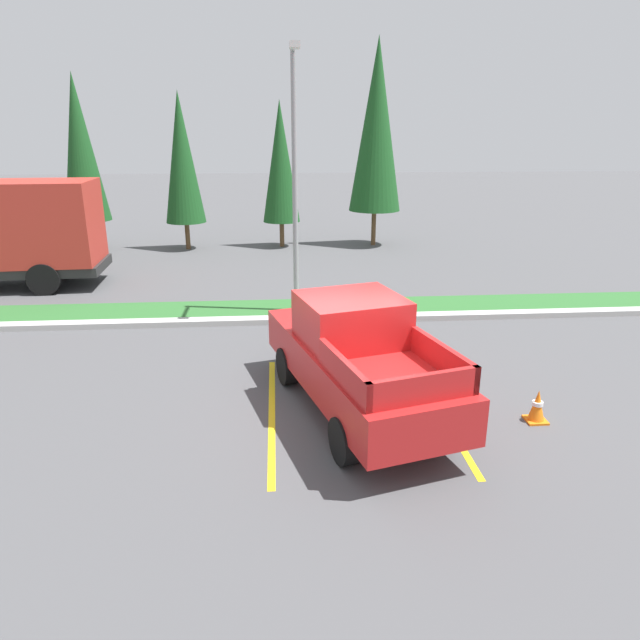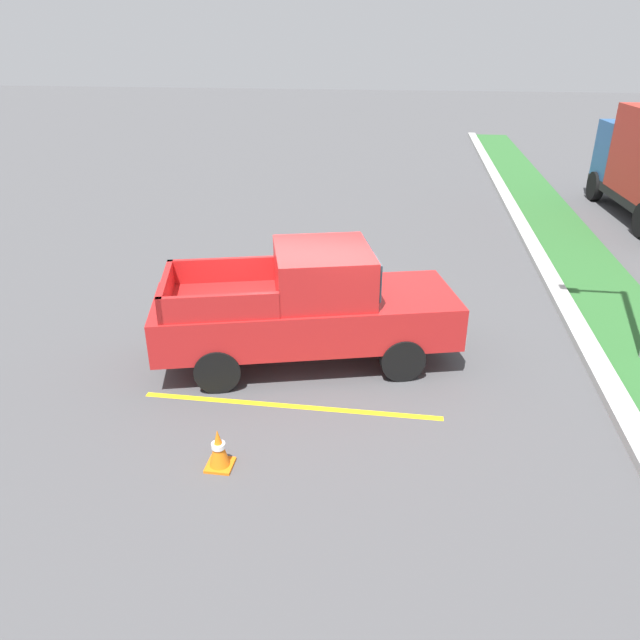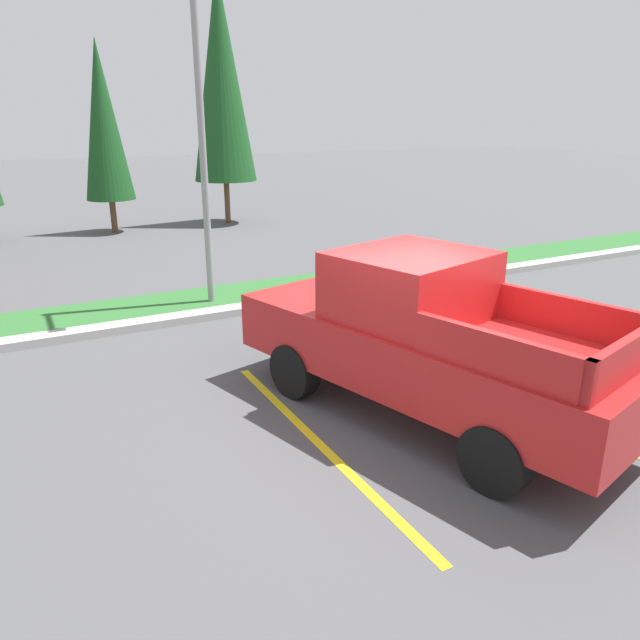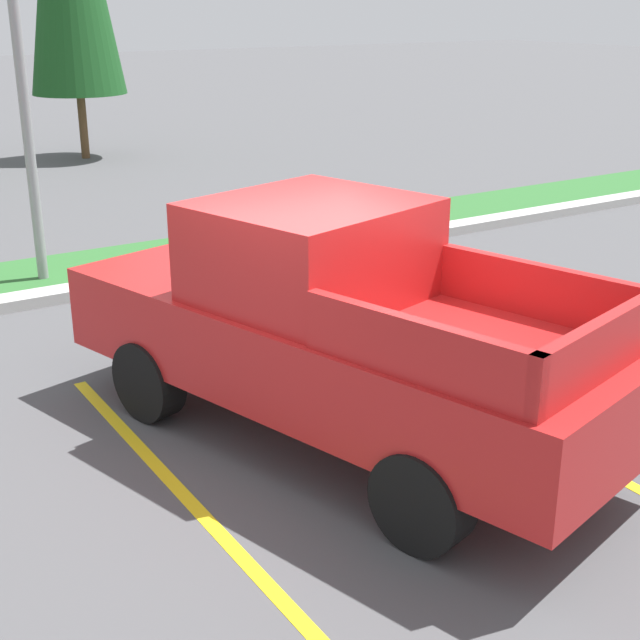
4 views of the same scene
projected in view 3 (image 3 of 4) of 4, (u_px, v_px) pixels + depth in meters
The scene contains 10 objects.
ground_plane at pixel (402, 413), 7.81m from camera, with size 120.00×120.00×0.00m, color #4C4C4F.
parking_line_near at pixel (317, 442), 7.10m from camera, with size 0.12×4.80×0.01m, color yellow.
parking_line_far at pixel (510, 389), 8.48m from camera, with size 0.12×4.80×0.01m, color yellow.
curb_strip at pixel (257, 307), 11.97m from camera, with size 56.00×0.40×0.15m, color #B2B2AD.
grass_median at pixel (237, 296), 12.91m from camera, with size 56.00×1.80×0.06m, color #2D662D.
pickup_truck_main at pixel (423, 338), 7.49m from camera, with size 3.20×5.53×2.10m.
street_light at pixel (202, 100), 11.06m from camera, with size 0.24×1.49×6.89m.
cypress_tree_center at pixel (103, 121), 19.27m from camera, with size 1.59×1.59×6.12m.
cypress_tree_right_inner at pixel (221, 77), 20.64m from camera, with size 2.23×2.23×8.57m.
traffic_cone at pixel (629, 367), 8.53m from camera, with size 0.36×0.36×0.60m.
Camera 3 is at (-4.23, -5.69, 3.64)m, focal length 33.50 mm.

